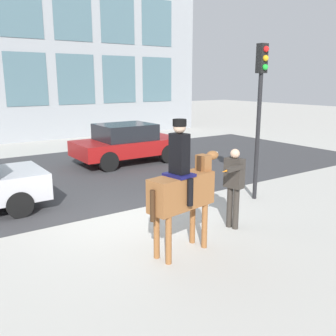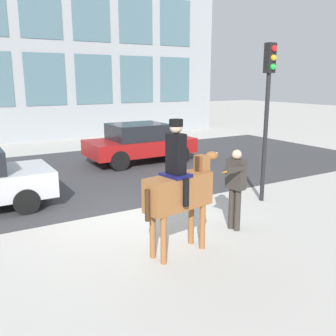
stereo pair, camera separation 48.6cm
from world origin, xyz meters
name	(u,v)px [view 1 (the left image)]	position (x,y,z in m)	size (l,w,h in m)	color
ground_plane	(124,220)	(0.00, 0.00, 0.00)	(80.00, 80.00, 0.00)	#B2AFA8
road_surface	(57,177)	(0.00, 4.75, 0.00)	(23.93, 8.50, 0.01)	#38383A
mounted_horse_lead	(183,187)	(0.13, -2.10, 1.26)	(1.72, 0.66, 2.49)	brown
pedestrian_bystander	(234,182)	(1.72, -1.77, 1.03)	(0.81, 0.56, 1.75)	#332D28
street_car_far_lane	(127,143)	(3.01, 5.39, 0.79)	(4.10, 2.05, 1.52)	maroon
traffic_light	(260,98)	(3.69, -0.60, 2.70)	(0.24, 0.29, 4.03)	black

